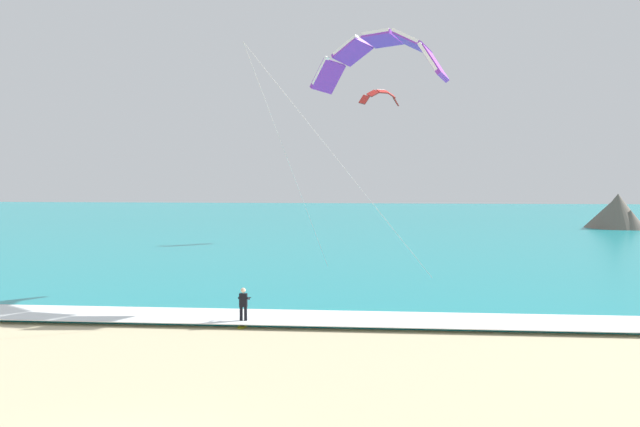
{
  "coord_description": "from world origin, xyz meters",
  "views": [
    {
      "loc": [
        6.1,
        -13.42,
        6.65
      ],
      "look_at": [
        3.36,
        18.19,
        4.75
      ],
      "focal_mm": 36.31,
      "sensor_mm": 36.0,
      "label": 1
    }
  ],
  "objects_px": {
    "surfboard": "(243,325)",
    "kitesurfer": "(243,305)",
    "kite_primary": "(379,54)",
    "kite_distant": "(381,96)"
  },
  "relations": [
    {
      "from": "surfboard",
      "to": "kitesurfer",
      "type": "relative_size",
      "value": 0.83
    },
    {
      "from": "kite_primary",
      "to": "kite_distant",
      "type": "bearing_deg",
      "value": 89.38
    },
    {
      "from": "surfboard",
      "to": "kite_primary",
      "type": "height_order",
      "value": "kite_primary"
    },
    {
      "from": "surfboard",
      "to": "kitesurfer",
      "type": "distance_m",
      "value": 0.91
    },
    {
      "from": "kitesurfer",
      "to": "kite_distant",
      "type": "xyz_separation_m",
      "value": [
        6.26,
        38.1,
        13.65
      ]
    },
    {
      "from": "surfboard",
      "to": "kitesurfer",
      "type": "xyz_separation_m",
      "value": [
        -0.0,
        0.02,
        0.91
      ]
    },
    {
      "from": "kite_distant",
      "to": "kitesurfer",
      "type": "bearing_deg",
      "value": -99.33
    },
    {
      "from": "surfboard",
      "to": "kite_primary",
      "type": "bearing_deg",
      "value": 55.7
    },
    {
      "from": "kite_primary",
      "to": "kite_distant",
      "type": "distance_m",
      "value": 29.43
    },
    {
      "from": "kite_primary",
      "to": "kite_distant",
      "type": "xyz_separation_m",
      "value": [
        0.32,
        29.4,
        1.26
      ]
    }
  ]
}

